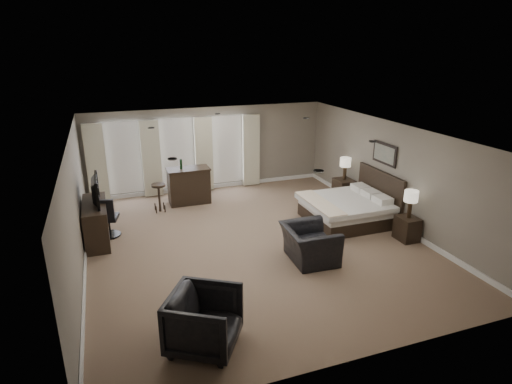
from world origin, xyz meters
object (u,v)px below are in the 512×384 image
object	(u,v)px
lamp_near	(410,204)
bar_stool_right	(195,185)
nightstand_near	(407,229)
tv	(93,201)
bed	(343,199)
bar_stool_left	(159,198)
armchair_near	(310,238)
desk_chair	(108,217)
dresser	(96,222)
armchair_far	(204,318)
lamp_far	(345,169)
nightstand_far	(343,190)
bar_counter	(189,186)

from	to	relation	value
lamp_near	bar_stool_right	bearing A→B (deg)	130.99
nightstand_near	tv	size ratio (longest dim) A/B	0.51
lamp_near	bed	bearing A→B (deg)	121.54
bed	nightstand_near	bearing A→B (deg)	-58.46
bar_stool_left	nightstand_near	bearing A→B (deg)	-36.07
armchair_near	bar_stool_right	world-z (taller)	armchair_near
bed	desk_chair	size ratio (longest dim) A/B	1.98
dresser	armchair_far	xyz separation A→B (m)	(1.52, -4.53, 0.04)
lamp_far	tv	xyz separation A→B (m)	(-6.92, -0.47, 0.04)
dresser	armchair_far	world-z (taller)	armchair_far
tv	bar_stool_right	world-z (taller)	tv
bar_stool_left	bed	bearing A→B (deg)	-28.61
lamp_near	dresser	world-z (taller)	lamp_near
bed	desk_chair	xyz separation A→B (m)	(-5.76, 1.17, -0.13)
lamp_near	armchair_near	size ratio (longest dim) A/B	0.56
nightstand_far	tv	size ratio (longest dim) A/B	0.58
nightstand_far	desk_chair	world-z (taller)	desk_chair
lamp_near	bar_stool_left	distance (m)	6.54
bed	armchair_far	size ratio (longest dim) A/B	1.97
nightstand_far	bar_stool_right	bearing A→B (deg)	156.11
dresser	bar_stool_right	xyz separation A→B (m)	(2.82, 2.28, -0.10)
nightstand_near	bar_stool_right	bearing A→B (deg)	130.99
lamp_near	lamp_far	xyz separation A→B (m)	(0.00, 2.90, 0.07)
bar_counter	bar_stool_left	size ratio (longest dim) A/B	1.52
nightstand_near	desk_chair	size ratio (longest dim) A/B	0.56
armchair_near	bar_counter	xyz separation A→B (m)	(-1.72, 4.36, 0.02)
armchair_near	bar_stool_right	bearing A→B (deg)	19.61
nightstand_near	lamp_far	world-z (taller)	lamp_far
armchair_near	armchair_far	size ratio (longest dim) A/B	1.14
nightstand_far	armchair_near	distance (m)	4.01
armchair_far	bar_stool_left	distance (m)	5.94
dresser	lamp_near	bearing A→B (deg)	-19.36
dresser	bar_stool_right	world-z (taller)	dresser
lamp_far	armchair_near	world-z (taller)	lamp_far
bar_stool_left	bar_stool_right	distance (m)	1.47
armchair_near	bed	bearing A→B (deg)	-45.27
bed	nightstand_far	distance (m)	1.73
armchair_near	bar_stool_left	world-z (taller)	armchair_near
dresser	nightstand_near	bearing A→B (deg)	-19.36
armchair_near	armchair_far	distance (m)	3.40
nightstand_far	desk_chair	distance (m)	6.66
armchair_far	tv	bearing A→B (deg)	50.37
bed	nightstand_far	bearing A→B (deg)	58.46
armchair_near	armchair_far	xyz separation A→B (m)	(-2.76, -1.98, 0.00)
bar_stool_right	nightstand_near	bearing A→B (deg)	-49.01
nightstand_far	bar_stool_right	size ratio (longest dim) A/B	0.88
nightstand_far	tv	world-z (taller)	tv
nightstand_near	bar_stool_left	size ratio (longest dim) A/B	0.72
bed	desk_chair	distance (m)	5.88
desk_chair	armchair_near	bearing A→B (deg)	160.25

